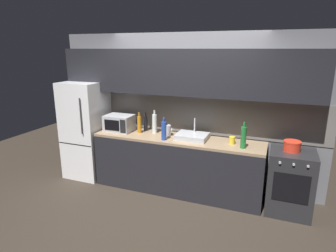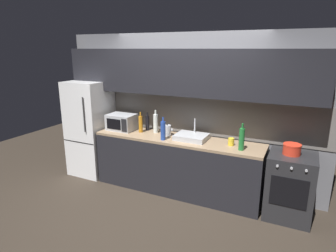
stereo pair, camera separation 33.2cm
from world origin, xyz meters
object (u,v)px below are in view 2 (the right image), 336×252
Objects in this scene: refrigerator at (90,128)px; wine_bottle_dark at (147,123)px; microwave at (122,122)px; wine_bottle_clear at (156,123)px; wine_bottle_blue at (163,130)px; oven_range at (290,186)px; wine_bottle_amber at (141,124)px; kettle at (167,130)px; wine_bottle_green at (242,139)px; mug_yellow at (231,142)px; cooking_pot at (292,149)px.

wine_bottle_dark is (1.09, 0.19, 0.18)m from refrigerator.
microwave is 1.21× the size of wine_bottle_clear.
wine_bottle_blue is at bearing -12.26° from microwave.
wine_bottle_amber is at bearing 179.18° from oven_range.
kettle reaches higher than oven_range.
wine_bottle_dark is at bearing 142.99° from wine_bottle_blue.
oven_range is 2.88× the size of wine_bottle_dark.
wine_bottle_green is (2.07, -0.14, 0.03)m from microwave.
microwave is 2.07m from wine_bottle_green.
wine_bottle_amber is at bearing 179.46° from mug_yellow.
cooking_pot is at bearing -4.69° from wine_bottle_dark.
wine_bottle_clear is (-0.24, 0.06, 0.08)m from kettle.
wine_bottle_clear is (0.24, 0.08, 0.02)m from wine_bottle_amber.
microwave is 2.36× the size of kettle.
wine_bottle_blue reaches higher than kettle.
refrigerator reaches higher than wine_bottle_clear.
refrigerator is at bearing 179.98° from oven_range.
oven_range is 0.91m from wine_bottle_green.
wine_bottle_blue is at bearing -174.45° from cooking_pot.
wine_bottle_green is at bearing -10.46° from wine_bottle_dark.
wine_bottle_dark is 1.37× the size of cooking_pot.
wine_bottle_dark reaches higher than kettle.
wine_bottle_clear is 3.51× the size of mug_yellow.
wine_bottle_green is at bearing -9.13° from wine_bottle_clear.
wine_bottle_dark is at bearing 173.46° from mug_yellow.
mug_yellow is (1.29, -0.10, -0.11)m from wine_bottle_clear.
mug_yellow is at bearing -1.97° from kettle.
oven_range is 2.61× the size of wine_bottle_amber.
cooking_pot is at bearing 10.48° from wine_bottle_green.
wine_bottle_green is (1.17, 0.06, 0.01)m from wine_bottle_blue.
wine_bottle_clear is (-2.12, 0.12, 0.61)m from oven_range.
wine_bottle_green reaches higher than mug_yellow.
kettle is 1.05m from mug_yellow.
wine_bottle_green is (1.70, -0.15, 0.02)m from wine_bottle_amber.
microwave is 0.44m from wine_bottle_dark.
wine_bottle_amber reaches higher than wine_bottle_dark.
refrigerator is 5.44× the size of wine_bottle_dark.
oven_range is 3.94× the size of cooking_pot.
cooking_pot is (2.09, -0.12, -0.09)m from wine_bottle_clear.
wine_bottle_blue is (0.48, -0.36, 0.02)m from wine_bottle_dark.
cooking_pot is at bearing -1.67° from kettle.
mug_yellow is at bearing -0.54° from wine_bottle_amber.
wine_bottle_blue is at bearing -21.71° from wine_bottle_amber.
oven_range is 1.96× the size of microwave.
microwave is 0.91m from wine_bottle_blue.
oven_range is at bearing -0.02° from refrigerator.
wine_bottle_amber is at bearing -104.36° from wine_bottle_dark.
microwave is 1.47× the size of wine_bottle_dark.
kettle is 0.24m from wine_bottle_blue.
wine_bottle_blue reaches higher than wine_bottle_amber.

